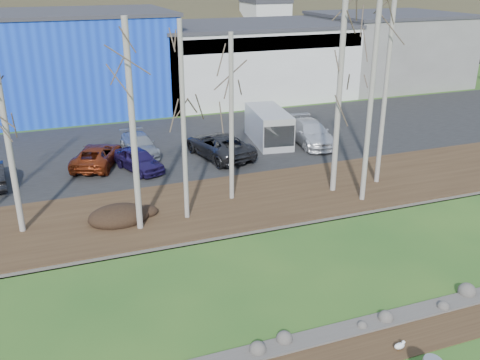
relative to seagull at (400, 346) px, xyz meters
name	(u,v)px	position (x,y,z in m)	size (l,w,h in m)	color
near_bank_rocks	(304,342)	(-2.68, 1.46, -0.18)	(80.00, 0.80, 0.50)	#47423D
river	(257,279)	(-2.68, 5.56, -0.18)	(80.00, 8.00, 0.90)	black
far_bank_rocks	(224,235)	(-2.68, 9.66, -0.18)	(80.00, 0.80, 0.46)	#47423D
far_bank	(203,207)	(-2.68, 12.86, -0.10)	(80.00, 7.00, 0.15)	#382616
parking_lot	(159,148)	(-2.68, 23.36, -0.11)	(80.00, 14.00, 0.14)	black
building_blue	(50,62)	(-8.68, 37.36, 3.98)	(20.40, 12.24, 8.30)	#1238C1
building_white	(247,59)	(9.32, 37.34, 3.24)	(18.36, 12.24, 6.80)	silver
building_grey	(387,49)	(25.32, 37.36, 3.48)	(14.28, 12.24, 7.30)	slate
seagull	(400,346)	(0.00, 0.00, 0.00)	(0.45, 0.21, 0.32)	gold
dirt_mound	(119,215)	(-7.03, 12.56, 0.26)	(2.93, 2.06, 0.57)	black
birch_0	(8,138)	(-11.40, 13.09, 4.46)	(0.27, 0.27, 8.96)	#A9A699
birch_2	(183,125)	(-3.83, 11.82, 4.66)	(0.23, 0.23, 9.38)	#A9A699
birch_3	(133,129)	(-6.21, 11.47, 4.77)	(0.28, 0.28, 9.59)	#A9A699
birch_4	(231,120)	(-0.97, 13.26, 4.26)	(0.24, 0.24, 8.58)	#A9A699
birch_5	(371,104)	(5.43, 10.67, 5.13)	(0.26, 0.26, 10.30)	#A9A699
birch_6	(339,96)	(4.62, 12.35, 5.22)	(0.29, 0.29, 10.49)	#A9A699
birch_7	(388,67)	(7.61, 12.57, 6.48)	(0.25, 0.25, 13.02)	#A9A699
car_2	(97,155)	(-7.05, 20.93, 0.64)	(2.25, 4.88, 1.36)	maroon
car_3	(139,145)	(-4.20, 22.22, 0.62)	(1.84, 4.52, 1.31)	#94989C
car_4	(139,160)	(-4.78, 19.20, 0.64)	(1.59, 3.95, 1.35)	#261B54
car_5	(219,145)	(0.56, 19.90, 0.75)	(2.60, 5.64, 1.57)	#2A2A2D
car_6	(310,133)	(7.39, 20.33, 0.75)	(2.21, 5.45, 1.58)	silver
van_white	(269,127)	(4.80, 21.53, 1.11)	(2.86, 5.47, 2.29)	silver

